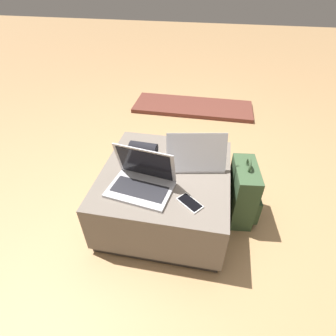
{
  "coord_description": "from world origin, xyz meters",
  "views": [
    {
      "loc": [
        0.25,
        -1.24,
        1.44
      ],
      "look_at": [
        0.03,
        -0.06,
        0.46
      ],
      "focal_mm": 28.0,
      "sensor_mm": 36.0,
      "label": 1
    }
  ],
  "objects_px": {
    "laptop_far": "(195,158)",
    "backpack": "(243,193)",
    "laptop_near": "(142,180)",
    "cell_phone": "(190,203)",
    "wrist_brace": "(143,149)"
  },
  "relations": [
    {
      "from": "backpack",
      "to": "cell_phone",
      "type": "bearing_deg",
      "value": 128.38
    },
    {
      "from": "cell_phone",
      "to": "laptop_near",
      "type": "bearing_deg",
      "value": -66.31
    },
    {
      "from": "laptop_far",
      "to": "backpack",
      "type": "distance_m",
      "value": 0.42
    },
    {
      "from": "laptop_far",
      "to": "wrist_brace",
      "type": "bearing_deg",
      "value": -17.39
    },
    {
      "from": "laptop_near",
      "to": "laptop_far",
      "type": "relative_size",
      "value": 0.97
    },
    {
      "from": "laptop_near",
      "to": "wrist_brace",
      "type": "xyz_separation_m",
      "value": [
        -0.07,
        0.31,
        -0.0
      ]
    },
    {
      "from": "laptop_near",
      "to": "wrist_brace",
      "type": "bearing_deg",
      "value": 112.24
    },
    {
      "from": "laptop_near",
      "to": "wrist_brace",
      "type": "relative_size",
      "value": 2.07
    },
    {
      "from": "backpack",
      "to": "wrist_brace",
      "type": "bearing_deg",
      "value": 78.33
    },
    {
      "from": "cell_phone",
      "to": "backpack",
      "type": "height_order",
      "value": "backpack"
    },
    {
      "from": "laptop_near",
      "to": "laptop_far",
      "type": "bearing_deg",
      "value": 53.39
    },
    {
      "from": "laptop_near",
      "to": "backpack",
      "type": "xyz_separation_m",
      "value": [
        0.62,
        0.25,
        -0.24
      ]
    },
    {
      "from": "laptop_near",
      "to": "backpack",
      "type": "height_order",
      "value": "laptop_near"
    },
    {
      "from": "laptop_far",
      "to": "cell_phone",
      "type": "distance_m",
      "value": 0.36
    },
    {
      "from": "backpack",
      "to": "wrist_brace",
      "type": "height_order",
      "value": "backpack"
    }
  ]
}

